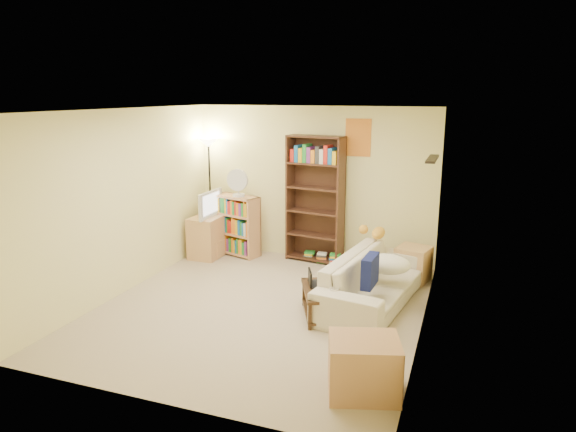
% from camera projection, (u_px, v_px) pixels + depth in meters
% --- Properties ---
extents(room, '(4.50, 4.54, 2.52)m').
position_uv_depth(room, '(260.00, 183.00, 6.25)').
color(room, tan).
rests_on(room, ground).
extents(sofa, '(2.45, 1.52, 0.64)m').
position_uv_depth(sofa, '(374.00, 280.00, 6.69)').
color(sofa, beige).
rests_on(sofa, ground).
extents(navy_pillow, '(0.15, 0.43, 0.38)m').
position_uv_depth(navy_pillow, '(370.00, 271.00, 6.17)').
color(navy_pillow, '#12184F').
rests_on(navy_pillow, sofa).
extents(cream_blanket, '(0.59, 0.42, 0.25)m').
position_uv_depth(cream_blanket, '(388.00, 264.00, 6.61)').
color(cream_blanket, white).
rests_on(cream_blanket, sofa).
extents(tabby_cat, '(0.51, 0.24, 0.17)m').
position_uv_depth(tabby_cat, '(376.00, 232.00, 7.44)').
color(tabby_cat, gold).
rests_on(tabby_cat, sofa).
extents(coffee_table, '(0.74, 0.93, 0.36)m').
position_uv_depth(coffee_table, '(322.00, 299.00, 6.30)').
color(coffee_table, '#462E1B').
rests_on(coffee_table, ground).
extents(laptop, '(0.52, 0.51, 0.03)m').
position_uv_depth(laptop, '(319.00, 285.00, 6.38)').
color(laptop, black).
rests_on(laptop, coffee_table).
extents(laptop_screen, '(0.12, 0.25, 0.18)m').
position_uv_depth(laptop_screen, '(310.00, 278.00, 6.35)').
color(laptop_screen, white).
rests_on(laptop_screen, laptop).
extents(mug, '(0.22, 0.22, 0.10)m').
position_uv_depth(mug, '(334.00, 292.00, 6.03)').
color(mug, white).
rests_on(mug, coffee_table).
extents(tv_remote, '(0.13, 0.14, 0.02)m').
position_uv_depth(tv_remote, '(327.00, 280.00, 6.54)').
color(tv_remote, black).
rests_on(tv_remote, coffee_table).
extents(tv_stand, '(0.46, 0.65, 0.69)m').
position_uv_depth(tv_stand, '(208.00, 237.00, 8.61)').
color(tv_stand, tan).
rests_on(tv_stand, ground).
extents(television, '(0.76, 0.10, 0.44)m').
position_uv_depth(television, '(207.00, 204.00, 8.48)').
color(television, black).
rests_on(television, tv_stand).
extents(tall_bookshelf, '(0.96, 0.44, 2.05)m').
position_uv_depth(tall_bookshelf, '(315.00, 196.00, 8.22)').
color(tall_bookshelf, '#43271A').
rests_on(tall_bookshelf, ground).
extents(short_bookshelf, '(0.85, 0.53, 1.02)m').
position_uv_depth(short_bookshelf, '(237.00, 225.00, 8.68)').
color(short_bookshelf, tan).
rests_on(short_bookshelf, ground).
extents(desk_fan, '(0.36, 0.20, 0.46)m').
position_uv_depth(desk_fan, '(238.00, 183.00, 8.44)').
color(desk_fan, silver).
rests_on(desk_fan, short_bookshelf).
extents(floor_lamp, '(0.33, 0.33, 1.95)m').
position_uv_depth(floor_lamp, '(209.00, 162.00, 8.73)').
color(floor_lamp, black).
rests_on(floor_lamp, ground).
extents(side_table, '(0.54, 0.54, 0.51)m').
position_uv_depth(side_table, '(413.00, 264.00, 7.52)').
color(side_table, tan).
rests_on(side_table, ground).
extents(end_cabinet, '(0.76, 0.69, 0.53)m').
position_uv_depth(end_cabinet, '(364.00, 367.00, 4.67)').
color(end_cabinet, tan).
rests_on(end_cabinet, ground).
extents(book_stacks, '(0.89, 0.38, 0.20)m').
position_uv_depth(book_stacks, '(329.00, 259.00, 8.26)').
color(book_stacks, red).
rests_on(book_stacks, ground).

